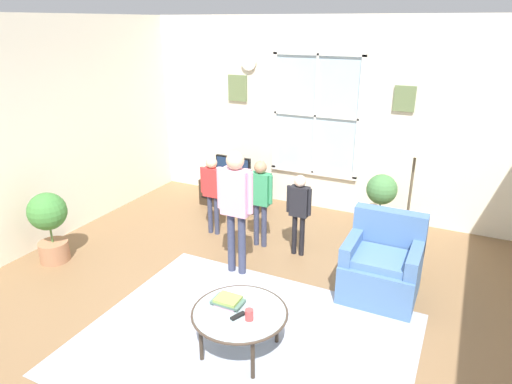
# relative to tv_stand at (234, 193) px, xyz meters

# --- Properties ---
(ground_plane) EXTENTS (6.52, 6.82, 0.02)m
(ground_plane) POSITION_rel_tv_stand_xyz_m (1.38, -2.59, -0.22)
(ground_plane) COLOR brown
(back_wall) EXTENTS (5.92, 0.17, 2.84)m
(back_wall) POSITION_rel_tv_stand_xyz_m (1.37, 0.58, 1.21)
(back_wall) COLOR silver
(back_wall) RESTS_ON ground_plane
(area_rug) EXTENTS (2.93, 2.33, 0.01)m
(area_rug) POSITION_rel_tv_stand_xyz_m (1.65, -2.84, -0.20)
(area_rug) COLOR #999EAD
(area_rug) RESTS_ON ground_plane
(tv_stand) EXTENTS (1.03, 0.43, 0.41)m
(tv_stand) POSITION_rel_tv_stand_xyz_m (0.00, 0.00, 0.00)
(tv_stand) COLOR #2D2319
(tv_stand) RESTS_ON ground_plane
(television) EXTENTS (0.58, 0.08, 0.39)m
(television) POSITION_rel_tv_stand_xyz_m (0.00, -0.00, 0.41)
(television) COLOR #4C4C4C
(television) RESTS_ON tv_stand
(armchair) EXTENTS (0.76, 0.74, 0.87)m
(armchair) POSITION_rel_tv_stand_xyz_m (2.59, -1.48, 0.12)
(armchair) COLOR #476B9E
(armchair) RESTS_ON ground_plane
(coffee_table) EXTENTS (0.84, 0.84, 0.41)m
(coffee_table) POSITION_rel_tv_stand_xyz_m (1.66, -2.94, 0.18)
(coffee_table) COLOR #99B2B7
(coffee_table) RESTS_ON ground_plane
(book_stack) EXTENTS (0.27, 0.17, 0.07)m
(book_stack) POSITION_rel_tv_stand_xyz_m (1.52, -2.89, 0.24)
(book_stack) COLOR #BF89A6
(book_stack) RESTS_ON coffee_table
(cup) EXTENTS (0.07, 0.07, 0.10)m
(cup) POSITION_rel_tv_stand_xyz_m (1.78, -3.00, 0.25)
(cup) COLOR #BF3F3F
(cup) RESTS_ON coffee_table
(remote_near_books) EXTENTS (0.09, 0.14, 0.02)m
(remote_near_books) POSITION_rel_tv_stand_xyz_m (1.68, -3.01, 0.21)
(remote_near_books) COLOR black
(remote_near_books) RESTS_ON coffee_table
(person_red_shirt) EXTENTS (0.33, 0.15, 1.09)m
(person_red_shirt) POSITION_rel_tv_stand_xyz_m (0.23, -1.00, 0.48)
(person_red_shirt) COLOR #333851
(person_red_shirt) RESTS_ON ground_plane
(person_green_shirt) EXTENTS (0.35, 0.16, 1.15)m
(person_green_shirt) POSITION_rel_tv_stand_xyz_m (0.96, -1.05, 0.51)
(person_green_shirt) COLOR #333851
(person_green_shirt) RESTS_ON ground_plane
(person_pink_shirt) EXTENTS (0.44, 0.20, 1.46)m
(person_pink_shirt) POSITION_rel_tv_stand_xyz_m (1.00, -1.76, 0.71)
(person_pink_shirt) COLOR #333851
(person_pink_shirt) RESTS_ON ground_plane
(person_black_shirt) EXTENTS (0.31, 0.14, 1.05)m
(person_black_shirt) POSITION_rel_tv_stand_xyz_m (1.48, -1.06, 0.45)
(person_black_shirt) COLOR black
(person_black_shirt) RESTS_ON ground_plane
(potted_plant_by_window) EXTENTS (0.41, 0.41, 0.84)m
(potted_plant_by_window) POSITION_rel_tv_stand_xyz_m (2.26, 0.01, 0.28)
(potted_plant_by_window) COLOR #9E6B4C
(potted_plant_by_window) RESTS_ON ground_plane
(potted_plant_corner) EXTENTS (0.45, 0.45, 0.88)m
(potted_plant_corner) POSITION_rel_tv_stand_xyz_m (-1.13, -2.50, 0.31)
(potted_plant_corner) COLOR #9E6B4C
(potted_plant_corner) RESTS_ON ground_plane
(floor_lamp) EXTENTS (0.32, 0.32, 1.64)m
(floor_lamp) POSITION_rel_tv_stand_xyz_m (2.71, -0.89, 1.17)
(floor_lamp) COLOR black
(floor_lamp) RESTS_ON ground_plane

